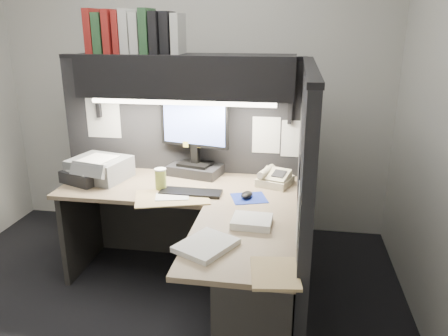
{
  "coord_description": "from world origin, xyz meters",
  "views": [
    {
      "loc": [
        0.9,
        -2.33,
        1.84
      ],
      "look_at": [
        0.44,
        0.51,
        0.9
      ],
      "focal_mm": 35.0,
      "sensor_mm": 36.0,
      "label": 1
    }
  ],
  "objects_px": {
    "desk": "(209,263)",
    "printer": "(100,168)",
    "notebook_stack": "(85,176)",
    "telephone": "(275,179)",
    "keyboard": "(191,192)",
    "overhead_shelf": "(186,76)",
    "monitor": "(195,146)",
    "coffee_cup": "(161,180)"
  },
  "relations": [
    {
      "from": "overhead_shelf",
      "to": "monitor",
      "type": "xyz_separation_m",
      "value": [
        0.04,
        0.07,
        -0.53
      ]
    },
    {
      "from": "monitor",
      "to": "desk",
      "type": "bearing_deg",
      "value": -59.0
    },
    {
      "from": "overhead_shelf",
      "to": "notebook_stack",
      "type": "bearing_deg",
      "value": -163.62
    },
    {
      "from": "desk",
      "to": "monitor",
      "type": "relative_size",
      "value": 2.85
    },
    {
      "from": "keyboard",
      "to": "telephone",
      "type": "height_order",
      "value": "telephone"
    },
    {
      "from": "monitor",
      "to": "keyboard",
      "type": "bearing_deg",
      "value": -68.55
    },
    {
      "from": "monitor",
      "to": "printer",
      "type": "distance_m",
      "value": 0.74
    },
    {
      "from": "overhead_shelf",
      "to": "monitor",
      "type": "bearing_deg",
      "value": 60.81
    },
    {
      "from": "desk",
      "to": "monitor",
      "type": "xyz_separation_m",
      "value": [
        -0.26,
        0.82,
        0.52
      ]
    },
    {
      "from": "desk",
      "to": "overhead_shelf",
      "type": "relative_size",
      "value": 1.1
    },
    {
      "from": "printer",
      "to": "coffee_cup",
      "type": "bearing_deg",
      "value": -3.32
    },
    {
      "from": "printer",
      "to": "notebook_stack",
      "type": "relative_size",
      "value": 1.36
    },
    {
      "from": "printer",
      "to": "notebook_stack",
      "type": "xyz_separation_m",
      "value": [
        -0.08,
        -0.08,
        -0.04
      ]
    },
    {
      "from": "desk",
      "to": "coffee_cup",
      "type": "bearing_deg",
      "value": 133.3
    },
    {
      "from": "desk",
      "to": "coffee_cup",
      "type": "height_order",
      "value": "coffee_cup"
    },
    {
      "from": "desk",
      "to": "printer",
      "type": "height_order",
      "value": "printer"
    },
    {
      "from": "keyboard",
      "to": "monitor",
      "type": "bearing_deg",
      "value": 98.76
    },
    {
      "from": "overhead_shelf",
      "to": "telephone",
      "type": "xyz_separation_m",
      "value": [
        0.66,
        -0.06,
        -0.72
      ]
    },
    {
      "from": "overhead_shelf",
      "to": "telephone",
      "type": "relative_size",
      "value": 6.7
    },
    {
      "from": "desk",
      "to": "printer",
      "type": "xyz_separation_m",
      "value": [
        -0.96,
        0.62,
        0.37
      ]
    },
    {
      "from": "keyboard",
      "to": "notebook_stack",
      "type": "bearing_deg",
      "value": 172.37
    },
    {
      "from": "desk",
      "to": "monitor",
      "type": "height_order",
      "value": "monitor"
    },
    {
      "from": "overhead_shelf",
      "to": "monitor",
      "type": "relative_size",
      "value": 2.6
    },
    {
      "from": "keyboard",
      "to": "notebook_stack",
      "type": "height_order",
      "value": "notebook_stack"
    },
    {
      "from": "desk",
      "to": "notebook_stack",
      "type": "bearing_deg",
      "value": 152.81
    },
    {
      "from": "overhead_shelf",
      "to": "telephone",
      "type": "bearing_deg",
      "value": -4.83
    },
    {
      "from": "telephone",
      "to": "coffee_cup",
      "type": "distance_m",
      "value": 0.83
    },
    {
      "from": "coffee_cup",
      "to": "notebook_stack",
      "type": "height_order",
      "value": "coffee_cup"
    },
    {
      "from": "monitor",
      "to": "telephone",
      "type": "distance_m",
      "value": 0.66
    },
    {
      "from": "printer",
      "to": "telephone",
      "type": "bearing_deg",
      "value": 17.02
    },
    {
      "from": "desk",
      "to": "coffee_cup",
      "type": "relative_size",
      "value": 11.47
    },
    {
      "from": "printer",
      "to": "notebook_stack",
      "type": "height_order",
      "value": "printer"
    },
    {
      "from": "monitor",
      "to": "printer",
      "type": "relative_size",
      "value": 1.48
    },
    {
      "from": "monitor",
      "to": "coffee_cup",
      "type": "height_order",
      "value": "monitor"
    },
    {
      "from": "telephone",
      "to": "overhead_shelf",
      "type": "bearing_deg",
      "value": -165.18
    },
    {
      "from": "keyboard",
      "to": "printer",
      "type": "relative_size",
      "value": 1.07
    },
    {
      "from": "notebook_stack",
      "to": "printer",
      "type": "bearing_deg",
      "value": 44.75
    },
    {
      "from": "coffee_cup",
      "to": "keyboard",
      "type": "bearing_deg",
      "value": -10.39
    },
    {
      "from": "overhead_shelf",
      "to": "coffee_cup",
      "type": "distance_m",
      "value": 0.77
    },
    {
      "from": "monitor",
      "to": "keyboard",
      "type": "distance_m",
      "value": 0.47
    },
    {
      "from": "telephone",
      "to": "coffee_cup",
      "type": "bearing_deg",
      "value": -143.54
    },
    {
      "from": "printer",
      "to": "keyboard",
      "type": "bearing_deg",
      "value": -1.4
    }
  ]
}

